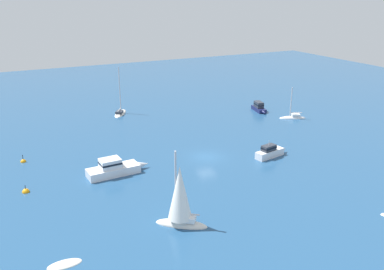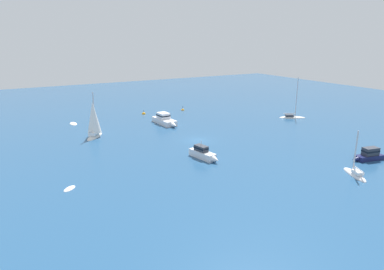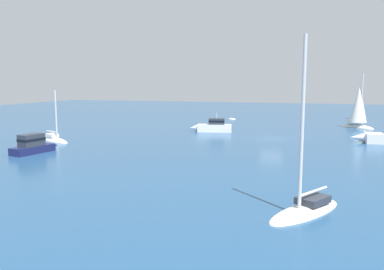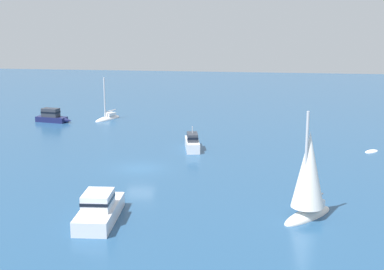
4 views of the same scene
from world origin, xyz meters
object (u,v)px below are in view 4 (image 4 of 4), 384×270
object	(u,v)px
launch	(192,142)
powerboat_1	(100,208)
dinghy	(372,152)
sloop	(309,180)
sloop_1	(108,118)
powerboat	(52,116)

from	to	relation	value
launch	powerboat_1	world-z (taller)	launch
launch	dinghy	distance (m)	18.98
sloop	dinghy	size ratio (longest dim) A/B	4.30
powerboat_1	sloop_1	bearing A→B (deg)	11.27
sloop_1	powerboat	size ratio (longest dim) A/B	1.19
sloop_1	powerboat_1	xyz separation A→B (m)	(-9.67, 36.26, 0.68)
powerboat_1	launch	bearing A→B (deg)	-13.81
launch	powerboat_1	bearing A→B (deg)	158.98
sloop	sloop_1	world-z (taller)	sloop
sloop	sloop_1	distance (m)	41.82
dinghy	launch	bearing A→B (deg)	-41.01
sloop	sloop_1	bearing A→B (deg)	-106.18
sloop_1	dinghy	bearing A→B (deg)	91.17
powerboat_1	dinghy	world-z (taller)	powerboat_1
sloop	launch	distance (m)	22.01
launch	dinghy	bearing A→B (deg)	-97.33
launch	sloop_1	size ratio (longest dim) A/B	0.92
powerboat_1	dinghy	size ratio (longest dim) A/B	4.22
powerboat	sloop	bearing A→B (deg)	-33.80
sloop	launch	bearing A→B (deg)	-112.17
powerboat_1	dinghy	distance (m)	32.08
sloop	dinghy	world-z (taller)	sloop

